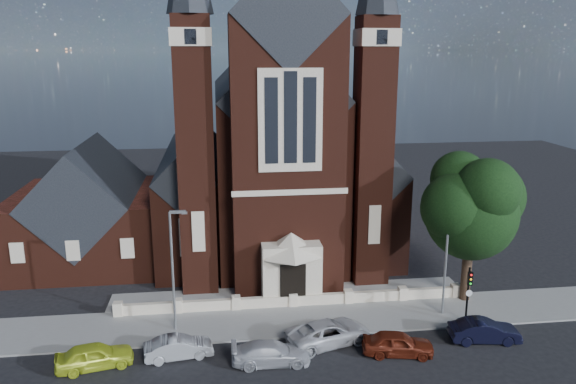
{
  "coord_description": "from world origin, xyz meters",
  "views": [
    {
      "loc": [
        -4.96,
        -29.65,
        17.62
      ],
      "look_at": [
        0.35,
        12.0,
        7.0
      ],
      "focal_mm": 35.0,
      "sensor_mm": 36.0,
      "label": 1
    }
  ],
  "objects_px": {
    "church": "(270,152)",
    "street_lamp_left": "(174,264)",
    "street_lamp_right": "(448,251)",
    "car_dark_red": "(398,344)",
    "car_lime_van": "(95,356)",
    "traffic_signal": "(469,288)",
    "car_white_suv": "(328,332)",
    "car_silver_b": "(271,353)",
    "parish_hall": "(89,215)",
    "car_silver_a": "(179,347)",
    "car_navy": "(484,331)",
    "street_tree": "(475,209)"
  },
  "relations": [
    {
      "from": "parish_hall",
      "to": "car_white_suv",
      "type": "relative_size",
      "value": 2.3
    },
    {
      "from": "street_lamp_right",
      "to": "car_dark_red",
      "type": "xyz_separation_m",
      "value": [
        -4.77,
        -4.64,
        -3.88
      ]
    },
    {
      "from": "street_lamp_right",
      "to": "car_silver_b",
      "type": "distance_m",
      "value": 13.77
    },
    {
      "from": "street_lamp_left",
      "to": "street_lamp_right",
      "type": "relative_size",
      "value": 1.0
    },
    {
      "from": "traffic_signal",
      "to": "car_white_suv",
      "type": "xyz_separation_m",
      "value": [
        -9.51,
        -1.24,
        -1.84
      ]
    },
    {
      "from": "street_lamp_right",
      "to": "car_silver_b",
      "type": "xyz_separation_m",
      "value": [
        -12.34,
        -4.67,
        -3.94
      ]
    },
    {
      "from": "church",
      "to": "car_navy",
      "type": "height_order",
      "value": "church"
    },
    {
      "from": "street_lamp_left",
      "to": "car_silver_b",
      "type": "bearing_deg",
      "value": -39.53
    },
    {
      "from": "car_dark_red",
      "to": "car_navy",
      "type": "height_order",
      "value": "car_dark_red"
    },
    {
      "from": "parish_hall",
      "to": "car_dark_red",
      "type": "xyz_separation_m",
      "value": [
        21.33,
        -18.64,
        -3.29
      ]
    },
    {
      "from": "street_tree",
      "to": "car_dark_red",
      "type": "bearing_deg",
      "value": -138.89
    },
    {
      "from": "car_lime_van",
      "to": "parish_hall",
      "type": "bearing_deg",
      "value": -1.21
    },
    {
      "from": "street_lamp_left",
      "to": "car_lime_van",
      "type": "relative_size",
      "value": 1.88
    },
    {
      "from": "parish_hall",
      "to": "car_silver_a",
      "type": "relative_size",
      "value": 3.05
    },
    {
      "from": "street_lamp_left",
      "to": "traffic_signal",
      "type": "xyz_separation_m",
      "value": [
        18.91,
        -1.57,
        -2.02
      ]
    },
    {
      "from": "car_navy",
      "to": "traffic_signal",
      "type": "bearing_deg",
      "value": 10.37
    },
    {
      "from": "street_lamp_left",
      "to": "car_silver_b",
      "type": "height_order",
      "value": "street_lamp_left"
    },
    {
      "from": "street_tree",
      "to": "car_navy",
      "type": "height_order",
      "value": "street_tree"
    },
    {
      "from": "church",
      "to": "car_white_suv",
      "type": "xyz_separation_m",
      "value": [
        1.49,
        -21.76,
        -7.45
      ]
    },
    {
      "from": "street_lamp_left",
      "to": "car_navy",
      "type": "xyz_separation_m",
      "value": [
        19.06,
        -3.82,
        -3.89
      ]
    },
    {
      "from": "car_lime_van",
      "to": "car_white_suv",
      "type": "bearing_deg",
      "value": -98.91
    },
    {
      "from": "street_tree",
      "to": "car_lime_van",
      "type": "bearing_deg",
      "value": -167.49
    },
    {
      "from": "street_lamp_right",
      "to": "car_silver_b",
      "type": "bearing_deg",
      "value": -159.27
    },
    {
      "from": "street_lamp_right",
      "to": "car_lime_van",
      "type": "relative_size",
      "value": 1.88
    },
    {
      "from": "parish_hall",
      "to": "car_dark_red",
      "type": "relative_size",
      "value": 2.9
    },
    {
      "from": "car_silver_b",
      "to": "car_white_suv",
      "type": "xyz_separation_m",
      "value": [
        3.74,
        1.85,
        0.08
      ]
    },
    {
      "from": "church",
      "to": "street_lamp_left",
      "type": "height_order",
      "value": "church"
    },
    {
      "from": "street_lamp_right",
      "to": "car_navy",
      "type": "height_order",
      "value": "street_lamp_right"
    },
    {
      "from": "church",
      "to": "street_lamp_right",
      "type": "relative_size",
      "value": 4.31
    },
    {
      "from": "street_tree",
      "to": "car_navy",
      "type": "distance_m",
      "value": 8.47
    },
    {
      "from": "parish_hall",
      "to": "car_lime_van",
      "type": "distance_m",
      "value": 18.49
    },
    {
      "from": "traffic_signal",
      "to": "car_white_suv",
      "type": "distance_m",
      "value": 9.77
    },
    {
      "from": "car_white_suv",
      "to": "street_tree",
      "type": "bearing_deg",
      "value": -85.7
    },
    {
      "from": "parish_hall",
      "to": "street_tree",
      "type": "bearing_deg",
      "value": -23.26
    },
    {
      "from": "car_silver_a",
      "to": "parish_hall",
      "type": "bearing_deg",
      "value": 17.18
    },
    {
      "from": "car_dark_red",
      "to": "car_navy",
      "type": "bearing_deg",
      "value": -71.31
    },
    {
      "from": "parish_hall",
      "to": "street_lamp_right",
      "type": "distance_m",
      "value": 29.62
    },
    {
      "from": "church",
      "to": "car_lime_van",
      "type": "distance_m",
      "value": 26.9
    },
    {
      "from": "car_silver_a",
      "to": "car_dark_red",
      "type": "bearing_deg",
      "value": -104.42
    },
    {
      "from": "street_lamp_right",
      "to": "car_silver_b",
      "type": "height_order",
      "value": "street_lamp_right"
    },
    {
      "from": "parish_hall",
      "to": "street_lamp_left",
      "type": "xyz_separation_m",
      "value": [
        8.09,
        -14.0,
        0.59
      ]
    },
    {
      "from": "street_lamp_right",
      "to": "car_dark_red",
      "type": "bearing_deg",
      "value": -135.77
    },
    {
      "from": "street_tree",
      "to": "street_lamp_left",
      "type": "xyz_separation_m",
      "value": [
        -20.51,
        -1.71,
        -2.36
      ]
    },
    {
      "from": "church",
      "to": "car_silver_a",
      "type": "bearing_deg",
      "value": -108.81
    },
    {
      "from": "street_tree",
      "to": "car_silver_b",
      "type": "relative_size",
      "value": 2.34
    },
    {
      "from": "street_lamp_left",
      "to": "traffic_signal",
      "type": "bearing_deg",
      "value": -4.76
    },
    {
      "from": "car_navy",
      "to": "car_lime_van",
      "type": "bearing_deg",
      "value": 96.52
    },
    {
      "from": "parish_hall",
      "to": "car_navy",
      "type": "height_order",
      "value": "parish_hall"
    },
    {
      "from": "street_tree",
      "to": "street_lamp_left",
      "type": "bearing_deg",
      "value": -175.24
    },
    {
      "from": "traffic_signal",
      "to": "car_lime_van",
      "type": "bearing_deg",
      "value": -174.51
    }
  ]
}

